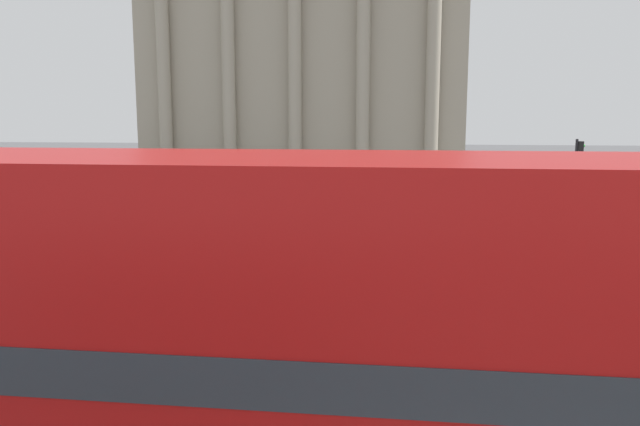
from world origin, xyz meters
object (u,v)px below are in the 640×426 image
traffic_light_mid (350,185)px  traffic_light_far (577,166)px  pedestrian_black (305,201)px  car_maroon (525,208)px  car_navy (326,260)px  double_decker_bus (177,332)px  pedestrian_red (357,226)px  plaza_building_left (308,54)px  pedestrian_grey (380,184)px

traffic_light_mid → traffic_light_far: size_ratio=0.96×
pedestrian_black → traffic_light_mid: bearing=-177.8°
car_maroon → car_navy: (-7.32, -10.68, 0.00)m
traffic_light_far → car_navy: bearing=-127.4°
car_navy → pedestrian_black: pedestrian_black is taller
traffic_light_mid → car_navy: bearing=-93.3°
double_decker_bus → car_maroon: bearing=72.3°
traffic_light_far → car_navy: (-9.97, -13.03, -1.63)m
double_decker_bus → car_maroon: double_decker_bus is taller
pedestrian_red → pedestrian_black: bearing=-149.9°
double_decker_bus → plaza_building_left: bearing=98.7°
plaza_building_left → traffic_light_mid: plaza_building_left is taller
double_decker_bus → car_navy: double_decker_bus is taller
car_maroon → traffic_light_far: bearing=29.9°
plaza_building_left → pedestrian_grey: (6.03, -14.87, -8.20)m
pedestrian_red → plaza_building_left: bearing=-162.3°
double_decker_bus → traffic_light_far: bearing=68.5°
plaza_building_left → pedestrian_black: 23.66m
traffic_light_mid → pedestrian_red: (0.35, -1.14, -1.21)m
pedestrian_red → pedestrian_grey: bearing=-175.3°
traffic_light_mid → car_maroon: size_ratio=0.81×
pedestrian_red → pedestrian_black: size_ratio=1.03×
pedestrian_red → pedestrian_black: (-2.63, 5.89, -0.03)m
traffic_light_far → car_maroon: bearing=-138.4°
traffic_light_far → traffic_light_mid: bearing=-139.5°
car_maroon → pedestrian_black: pedestrian_black is taller
car_maroon → pedestrian_red: 9.76m
traffic_light_mid → car_navy: size_ratio=0.81×
plaza_building_left → car_navy: size_ratio=5.57×
traffic_light_far → pedestrian_black: 12.56m
car_navy → pedestrian_red: bearing=60.1°
traffic_light_mid → pedestrian_black: traffic_light_mid is taller
double_decker_bus → pedestrian_red: size_ratio=5.65×
double_decker_bus → pedestrian_black: size_ratio=5.83×
plaza_building_left → pedestrian_black: (3.09, -21.97, -8.21)m
double_decker_bus → traffic_light_far: double_decker_bus is taller
traffic_light_far → double_decker_bus: bearing=-113.8°
plaza_building_left → car_maroon: size_ratio=5.57×
pedestrian_black → pedestrian_grey: bearing=-45.9°
pedestrian_red → pedestrian_grey: size_ratio=1.02×
car_maroon → pedestrian_black: 9.41m
car_maroon → pedestrian_red: size_ratio=2.36×
traffic_light_far → car_maroon: size_ratio=0.85×
pedestrian_grey → car_maroon: bearing=-3.9°
traffic_light_far → car_navy: traffic_light_far is taller
plaza_building_left → pedestrian_grey: 18.02m
car_maroon → pedestrian_red: bearing=-145.1°
car_maroon → traffic_light_mid: bearing=-151.6°
car_navy → pedestrian_grey: (0.94, 16.59, 0.31)m
traffic_light_mid → double_decker_bus: bearing=-92.4°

